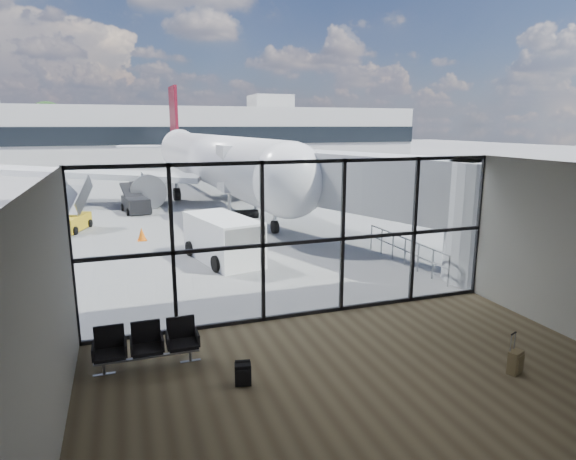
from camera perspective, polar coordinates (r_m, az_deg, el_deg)
ground at (r=52.75m, az=-13.92°, el=6.08°), size 220.00×220.00×0.00m
lounge_shell at (r=9.23m, az=12.60°, el=-5.35°), size 12.02×8.01×4.51m
glass_curtain_wall at (r=13.50m, az=1.86°, el=-1.22°), size 12.10×0.12×4.50m
jet_bridge at (r=21.74m, az=7.33°, el=5.23°), size 8.00×16.50×4.33m
apron_railing at (r=19.40m, az=13.69°, el=-2.02°), size 0.06×5.46×1.11m
far_terminal at (r=74.35m, az=-16.18°, el=10.92°), size 80.00×12.20×11.00m
tree_4 at (r=85.82m, az=-30.57°, el=10.54°), size 5.61×5.61×8.07m
tree_5 at (r=84.89m, az=-26.58°, el=11.37°), size 6.27×6.27×9.03m
seating_row at (r=11.69m, az=-16.40°, el=-12.66°), size 2.32×0.64×1.03m
backpack at (r=10.67m, az=-5.36°, el=-16.64°), size 0.38×0.37×0.52m
suitcase at (r=12.12m, az=25.37°, el=-13.96°), size 0.40×0.34×0.94m
airliner at (r=37.49m, az=-9.27°, el=8.26°), size 31.44×36.45×9.38m
service_van at (r=19.61m, az=-7.60°, el=-1.01°), size 2.73×4.44×1.80m
belt_loader at (r=31.95m, az=-17.63°, el=3.02°), size 1.84×3.81×1.69m
mobile_stairs at (r=27.64m, az=-24.62°, el=1.03°), size 2.38×3.44×2.21m
traffic_cone_a at (r=24.03m, az=-16.94°, el=-0.50°), size 0.44×0.44×0.62m
traffic_cone_c at (r=27.26m, az=-10.28°, el=1.35°), size 0.46×0.46×0.66m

